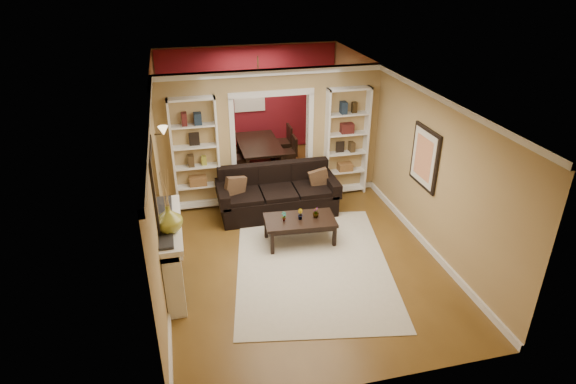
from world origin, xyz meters
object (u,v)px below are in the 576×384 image
object	(u,v)px
dining_table	(260,155)
coffee_table	(300,230)
fireplace	(174,254)
bookshelf_left	(196,155)
bookshelf_right	(346,142)
sofa	(278,192)

from	to	relation	value
dining_table	coffee_table	bearing A→B (deg)	-179.14
fireplace	dining_table	bearing A→B (deg)	63.70
bookshelf_left	dining_table	xyz separation A→B (m)	(1.60, 1.79, -0.84)
bookshelf_right	dining_table	distance (m)	2.49
bookshelf_right	dining_table	bearing A→B (deg)	130.05
bookshelf_right	fireplace	xyz separation A→B (m)	(-3.64, -2.53, -0.57)
coffee_table	dining_table	distance (m)	3.54
coffee_table	dining_table	bearing A→B (deg)	95.07
sofa	dining_table	size ratio (longest dim) A/B	1.36
bookshelf_left	fireplace	size ratio (longest dim) A/B	1.35
bookshelf_right	coffee_table	bearing A→B (deg)	-129.69
bookshelf_left	bookshelf_right	xyz separation A→B (m)	(3.10, 0.00, 0.00)
sofa	fireplace	xyz separation A→B (m)	(-2.04, -1.95, 0.12)
bookshelf_right	dining_table	size ratio (longest dim) A/B	1.32
sofa	dining_table	xyz separation A→B (m)	(0.09, 2.37, -0.16)
sofa	fireplace	world-z (taller)	fireplace
coffee_table	dining_table	xyz separation A→B (m)	(-0.05, 3.54, 0.07)
bookshelf_right	fireplace	size ratio (longest dim) A/B	1.35
bookshelf_left	sofa	bearing A→B (deg)	-21.11
sofa	dining_table	distance (m)	2.38
sofa	bookshelf_left	world-z (taller)	bookshelf_left
coffee_table	bookshelf_left	xyz separation A→B (m)	(-1.65, 1.75, 0.91)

